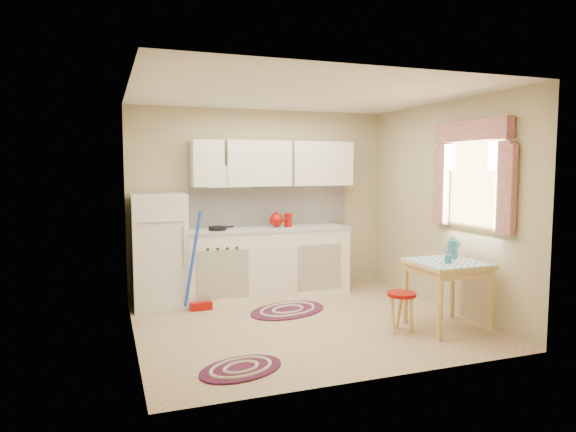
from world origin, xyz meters
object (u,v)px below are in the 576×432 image
object	(u,v)px
base_cabinets	(264,264)
table	(447,295)
fridge	(159,250)
stool	(401,312)

from	to	relation	value
base_cabinets	table	bearing A→B (deg)	-54.29
base_cabinets	table	size ratio (longest dim) A/B	3.12
fridge	stool	world-z (taller)	fridge
table	stool	xyz separation A→B (m)	(-0.52, 0.05, -0.15)
table	stool	bearing A→B (deg)	174.15
fridge	stool	distance (m)	2.99
base_cabinets	table	distance (m)	2.45
fridge	stool	xyz separation A→B (m)	(2.27, -1.88, -0.49)
fridge	table	bearing A→B (deg)	-34.73
fridge	base_cabinets	xyz separation A→B (m)	(1.36, 0.05, -0.26)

